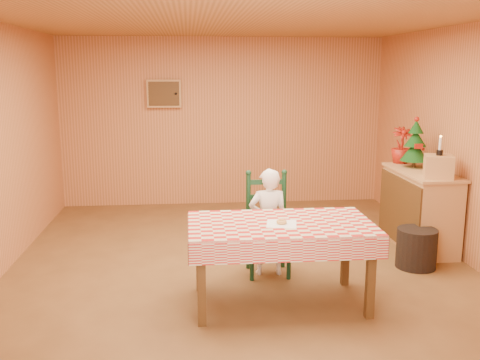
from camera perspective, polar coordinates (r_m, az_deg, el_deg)
name	(u,v)px	position (r m, az deg, el deg)	size (l,w,h in m)	color
ground	(242,271)	(5.79, 0.19, -9.66)	(6.00, 6.00, 0.00)	brown
cabin_walls	(237,96)	(5.93, -0.34, 8.97)	(5.10, 6.05, 2.65)	#C97D48
dining_table	(280,231)	(4.82, 4.34, -5.47)	(1.66, 0.96, 0.77)	#523315
ladder_chair	(267,226)	(5.61, 2.95, -4.91)	(0.44, 0.40, 1.08)	black
seated_child	(268,222)	(5.54, 3.04, -4.50)	(0.41, 0.27, 1.12)	white
napkin	(282,224)	(4.75, 4.46, -4.68)	(0.26, 0.26, 0.00)	white
donut	(282,222)	(4.74, 4.46, -4.48)	(0.09, 0.09, 0.03)	#D0974A
shelf_unit	(419,209)	(6.78, 18.55, -2.92)	(0.54, 1.24, 0.93)	tan
crate	(439,166)	(6.31, 20.42, 1.36)	(0.30, 0.30, 0.25)	tan
christmas_tree	(415,145)	(6.87, 18.18, 3.62)	(0.34, 0.34, 0.62)	#523315
flower_arrangement	(401,145)	(7.13, 16.83, 3.57)	(0.26, 0.26, 0.46)	#9B1A0E
candle_set	(440,149)	(6.29, 20.54, 3.07)	(0.07, 0.07, 0.22)	black
storage_bin	(416,248)	(6.12, 18.31, -6.93)	(0.43, 0.43, 0.43)	black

